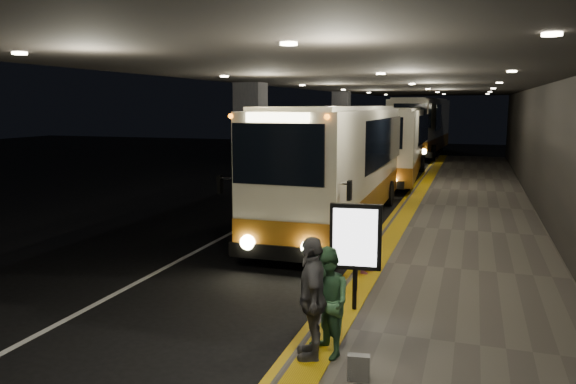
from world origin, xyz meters
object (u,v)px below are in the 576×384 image
Objects in this scene: coach_main at (338,170)px; passenger_boarding at (367,239)px; coach_third at (421,129)px; passenger_waiting_grey at (312,297)px; passenger_waiting_green at (326,302)px; info_sign at (355,239)px; bag_polka at (359,368)px; coach_second at (395,147)px; stanchion_post at (357,264)px.

passenger_boarding is (1.91, -5.31, -0.82)m from coach_main.
passenger_boarding is at bearing -83.68° from coach_third.
passenger_waiting_grey is at bearing -84.06° from coach_third.
passenger_waiting_green is 2.00m from info_sign.
passenger_boarding is 4.92m from bag_polka.
passenger_waiting_green is (1.84, -20.94, -0.72)m from coach_second.
coach_main is 6.08× the size of info_sign.
info_sign is at bearing -75.58° from coach_main.
passenger_waiting_green is at bearing -97.25° from info_sign.
passenger_waiting_green is 2.95m from stanchion_post.
passenger_waiting_grey is at bearing -101.66° from passenger_waiting_green.
coach_main reaches higher than passenger_boarding.
passenger_boarding is 4.34m from passenger_waiting_grey.
coach_third is 6.90× the size of info_sign.
coach_third is 8.23× the size of passenger_waiting_green.
passenger_waiting_grey is (0.00, -4.34, 0.14)m from passenger_boarding.
stanchion_post is at bearing -74.71° from coach_main.
bag_polka is at bearing -86.58° from coach_second.
info_sign is (0.02, 1.94, 0.49)m from passenger_waiting_green.
passenger_waiting_green is 0.23m from passenger_waiting_grey.
info_sign is at bearing 136.35° from passenger_waiting_green.
coach_main is at bearing 104.86° from bag_polka.
info_sign reaches higher than bag_polka.
coach_third is at bearing 139.93° from passenger_waiting_green.
bag_polka is (2.44, -21.54, -1.35)m from coach_second.
passenger_boarding is at bearing -87.37° from coach_second.
info_sign reaches higher than passenger_waiting_grey.
coach_third reaches higher than passenger_boarding.
stanchion_post is (1.69, -18.01, -0.98)m from coach_second.
stanchion_post reaches higher than bag_polka.
passenger_boarding is at bearing 139.34° from passenger_waiting_green.
bag_polka is at bearing 1.84° from passenger_waiting_green.
coach_second is at bearing -86.58° from coach_third.
coach_second reaches higher than bag_polka.
passenger_waiting_green is at bearing -165.73° from passenger_boarding.
stanchion_post is at bearing 162.09° from passenger_waiting_grey.
passenger_boarding reaches higher than stanchion_post.
coach_second reaches higher than passenger_waiting_grey.
coach_second is at bearing 17.47° from passenger_boarding.
coach_main is 26.02m from coach_third.
coach_third is at bearing 93.08° from stanchion_post.
passenger_boarding is at bearing -71.31° from coach_main.
coach_third reaches higher than passenger_waiting_grey.
coach_second is 10.36× the size of stanchion_post.
coach_third is 36.27m from bag_polka.
coach_main reaches higher than stanchion_post.
coach_main reaches higher than bag_polka.
coach_third is 32.69m from stanchion_post.
coach_third is 33.67m from info_sign.
passenger_waiting_green is at bearing 134.98° from bag_polka.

